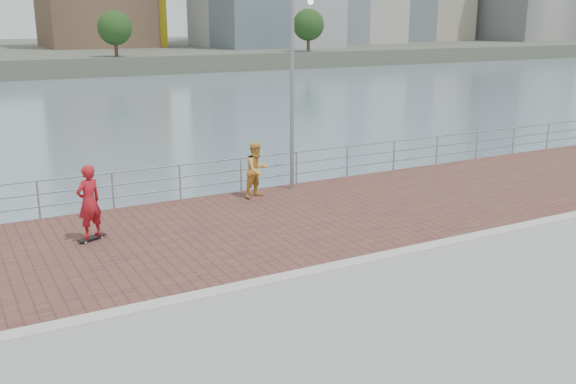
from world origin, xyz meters
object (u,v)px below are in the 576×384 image
guardrail (211,174)px  skateboarder (89,202)px  bystander (257,170)px  street_lamp (300,44)px

guardrail → skateboarder: 4.98m
skateboarder → bystander: skateboarder is taller
guardrail → street_lamp: bearing=-20.5°
street_lamp → bystander: bearing=176.5°
skateboarder → bystander: bearing=172.3°
street_lamp → skateboarder: size_ratio=3.55×
street_lamp → skateboarder: street_lamp is taller
guardrail → bystander: bearing=-37.5°
guardrail → bystander: (1.16, -0.89, 0.19)m
guardrail → street_lamp: street_lamp is taller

